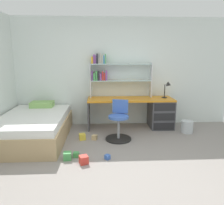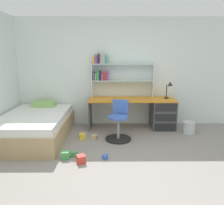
# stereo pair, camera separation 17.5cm
# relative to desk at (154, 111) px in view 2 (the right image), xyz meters

# --- Properties ---
(ground_plane) EXTENTS (5.64, 5.71, 0.02)m
(ground_plane) POSITION_rel_desk_xyz_m (-0.89, -2.03, -0.40)
(ground_plane) COLOR gray
(room_shell) EXTENTS (5.64, 5.71, 2.54)m
(room_shell) POSITION_rel_desk_xyz_m (-2.07, -0.84, 0.87)
(room_shell) COLOR silver
(room_shell) RESTS_ON ground_plane
(desk) EXTENTS (1.96, 0.61, 0.70)m
(desk) POSITION_rel_desk_xyz_m (0.00, 0.00, 0.00)
(desk) COLOR orange
(desk) RESTS_ON ground_plane
(bookshelf_hutch) EXTENTS (1.44, 0.22, 1.02)m
(bookshelf_hutch) POSITION_rel_desk_xyz_m (-0.97, 0.19, 0.90)
(bookshelf_hutch) COLOR silver
(bookshelf_hutch) RESTS_ON desk
(desk_lamp) EXTENTS (0.20, 0.16, 0.38)m
(desk_lamp) POSITION_rel_desk_xyz_m (0.34, -0.00, 0.56)
(desk_lamp) COLOR black
(desk_lamp) RESTS_ON desk
(swivel_chair) EXTENTS (0.52, 0.52, 0.79)m
(swivel_chair) POSITION_rel_desk_xyz_m (-0.85, -0.71, -0.08)
(swivel_chair) COLOR black
(swivel_chair) RESTS_ON ground_plane
(bed_platform) EXTENTS (1.28, 1.93, 0.63)m
(bed_platform) POSITION_rel_desk_xyz_m (-2.55, -0.64, -0.14)
(bed_platform) COLOR tan
(bed_platform) RESTS_ON ground_plane
(waste_bin) EXTENTS (0.26, 0.26, 0.26)m
(waste_bin) POSITION_rel_desk_xyz_m (0.69, -0.40, -0.26)
(waste_bin) COLOR silver
(waste_bin) RESTS_ON ground_plane
(toy_block_natural_0) EXTENTS (0.12, 0.12, 0.09)m
(toy_block_natural_0) POSITION_rel_desk_xyz_m (-1.34, -0.72, -0.35)
(toy_block_natural_0) COLOR tan
(toy_block_natural_0) RESTS_ON ground_plane
(toy_block_green_1) EXTENTS (0.10, 0.10, 0.09)m
(toy_block_green_1) POSITION_rel_desk_xyz_m (-1.62, -1.48, -0.35)
(toy_block_green_1) COLOR #479E51
(toy_block_green_1) RESTS_ON ground_plane
(toy_block_red_2) EXTENTS (0.17, 0.17, 0.13)m
(toy_block_red_2) POSITION_rel_desk_xyz_m (-1.48, -1.71, -0.33)
(toy_block_red_2) COLOR red
(toy_block_red_2) RESTS_ON ground_plane
(toy_block_blue_3) EXTENTS (0.11, 0.11, 0.07)m
(toy_block_blue_3) POSITION_rel_desk_xyz_m (-1.10, -1.58, -0.36)
(toy_block_blue_3) COLOR #3860B7
(toy_block_blue_3) RESTS_ON ground_plane
(toy_block_yellow_4) EXTENTS (0.15, 0.15, 0.12)m
(toy_block_yellow_4) POSITION_rel_desk_xyz_m (-1.58, -0.71, -0.33)
(toy_block_yellow_4) COLOR gold
(toy_block_yellow_4) RESTS_ON ground_plane
(toy_block_green_5) EXTENTS (0.13, 0.13, 0.12)m
(toy_block_green_5) POSITION_rel_desk_xyz_m (-1.75, -1.56, -0.33)
(toy_block_green_5) COLOR #479E51
(toy_block_green_5) RESTS_ON ground_plane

